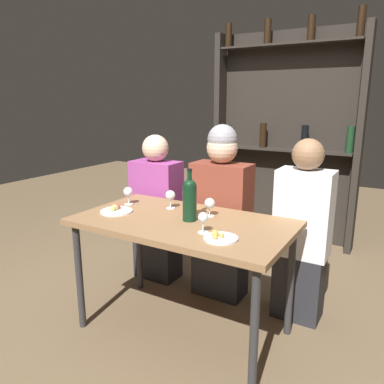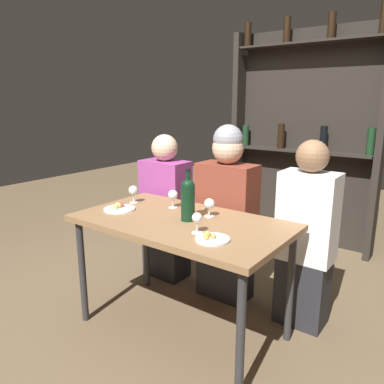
{
  "view_description": "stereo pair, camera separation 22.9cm",
  "coord_description": "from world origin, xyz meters",
  "px_view_note": "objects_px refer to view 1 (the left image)",
  "views": [
    {
      "loc": [
        1.13,
        -1.81,
        1.44
      ],
      "look_at": [
        0.0,
        0.11,
        0.89
      ],
      "focal_mm": 35.0,
      "sensor_mm": 36.0,
      "label": 1
    },
    {
      "loc": [
        1.32,
        -1.68,
        1.44
      ],
      "look_at": [
        0.0,
        0.11,
        0.89
      ],
      "focal_mm": 35.0,
      "sensor_mm": 36.0,
      "label": 2
    }
  ],
  "objects_px": {
    "seated_person_center": "(221,215)",
    "wine_glass_1": "(170,196)",
    "food_plate_0": "(116,210)",
    "wine_glass_0": "(203,219)",
    "seated_person_left": "(157,212)",
    "wine_glass_2": "(210,204)",
    "seated_person_right": "(302,236)",
    "wine_glass_3": "(128,192)",
    "food_plate_1": "(220,238)",
    "wine_bottle": "(190,198)"
  },
  "relations": [
    {
      "from": "seated_person_right",
      "to": "food_plate_1",
      "type": "bearing_deg",
      "value": -109.34
    },
    {
      "from": "wine_glass_1",
      "to": "food_plate_1",
      "type": "height_order",
      "value": "wine_glass_1"
    },
    {
      "from": "wine_bottle",
      "to": "seated_person_right",
      "type": "bearing_deg",
      "value": 43.65
    },
    {
      "from": "wine_bottle",
      "to": "wine_glass_2",
      "type": "xyz_separation_m",
      "value": [
        0.06,
        0.13,
        -0.06
      ]
    },
    {
      "from": "wine_glass_2",
      "to": "food_plate_1",
      "type": "distance_m",
      "value": 0.4
    },
    {
      "from": "wine_glass_3",
      "to": "food_plate_0",
      "type": "height_order",
      "value": "wine_glass_3"
    },
    {
      "from": "wine_glass_1",
      "to": "food_plate_1",
      "type": "distance_m",
      "value": 0.64
    },
    {
      "from": "wine_glass_1",
      "to": "wine_glass_2",
      "type": "xyz_separation_m",
      "value": [
        0.3,
        -0.02,
        -0.01
      ]
    },
    {
      "from": "food_plate_1",
      "to": "wine_glass_0",
      "type": "bearing_deg",
      "value": 161.47
    },
    {
      "from": "seated_person_center",
      "to": "wine_glass_1",
      "type": "bearing_deg",
      "value": -117.86
    },
    {
      "from": "wine_glass_3",
      "to": "food_plate_1",
      "type": "relative_size",
      "value": 0.68
    },
    {
      "from": "wine_glass_3",
      "to": "wine_glass_1",
      "type": "bearing_deg",
      "value": 12.11
    },
    {
      "from": "wine_glass_1",
      "to": "seated_person_left",
      "type": "bearing_deg",
      "value": 136.03
    },
    {
      "from": "wine_bottle",
      "to": "wine_glass_3",
      "type": "distance_m",
      "value": 0.55
    },
    {
      "from": "wine_glass_3",
      "to": "seated_person_center",
      "type": "xyz_separation_m",
      "value": [
        0.5,
        0.43,
        -0.2
      ]
    },
    {
      "from": "food_plate_0",
      "to": "seated_person_center",
      "type": "relative_size",
      "value": 0.16
    },
    {
      "from": "wine_glass_0",
      "to": "food_plate_1",
      "type": "bearing_deg",
      "value": -18.53
    },
    {
      "from": "food_plate_0",
      "to": "seated_person_left",
      "type": "xyz_separation_m",
      "value": [
        -0.12,
        0.61,
        -0.19
      ]
    },
    {
      "from": "food_plate_0",
      "to": "seated_person_left",
      "type": "height_order",
      "value": "seated_person_left"
    },
    {
      "from": "wine_bottle",
      "to": "seated_person_right",
      "type": "relative_size",
      "value": 0.26
    },
    {
      "from": "food_plate_0",
      "to": "food_plate_1",
      "type": "bearing_deg",
      "value": -7.11
    },
    {
      "from": "food_plate_1",
      "to": "seated_person_center",
      "type": "xyz_separation_m",
      "value": [
        -0.34,
        0.71,
        -0.12
      ]
    },
    {
      "from": "wine_glass_1",
      "to": "food_plate_0",
      "type": "height_order",
      "value": "wine_glass_1"
    },
    {
      "from": "wine_glass_0",
      "to": "wine_glass_3",
      "type": "height_order",
      "value": "wine_glass_3"
    },
    {
      "from": "wine_bottle",
      "to": "seated_person_center",
      "type": "xyz_separation_m",
      "value": [
        -0.05,
        0.52,
        -0.25
      ]
    },
    {
      "from": "food_plate_0",
      "to": "seated_person_right",
      "type": "height_order",
      "value": "seated_person_right"
    },
    {
      "from": "wine_bottle",
      "to": "seated_person_right",
      "type": "xyz_separation_m",
      "value": [
        0.54,
        0.52,
        -0.3
      ]
    },
    {
      "from": "wine_glass_2",
      "to": "wine_glass_3",
      "type": "distance_m",
      "value": 0.61
    },
    {
      "from": "food_plate_1",
      "to": "seated_person_right",
      "type": "height_order",
      "value": "seated_person_right"
    },
    {
      "from": "seated_person_right",
      "to": "wine_bottle",
      "type": "bearing_deg",
      "value": -136.35
    },
    {
      "from": "seated_person_left",
      "to": "seated_person_right",
      "type": "distance_m",
      "value": 1.16
    },
    {
      "from": "wine_glass_0",
      "to": "seated_person_center",
      "type": "relative_size",
      "value": 0.09
    },
    {
      "from": "wine_glass_2",
      "to": "seated_person_right",
      "type": "xyz_separation_m",
      "value": [
        0.48,
        0.39,
        -0.24
      ]
    },
    {
      "from": "wine_bottle",
      "to": "wine_glass_2",
      "type": "distance_m",
      "value": 0.16
    },
    {
      "from": "wine_glass_0",
      "to": "seated_person_right",
      "type": "bearing_deg",
      "value": 60.91
    },
    {
      "from": "seated_person_left",
      "to": "seated_person_right",
      "type": "xyz_separation_m",
      "value": [
        1.16,
        -0.0,
        0.02
      ]
    },
    {
      "from": "wine_bottle",
      "to": "wine_glass_2",
      "type": "height_order",
      "value": "wine_bottle"
    },
    {
      "from": "food_plate_0",
      "to": "wine_glass_0",
      "type": "bearing_deg",
      "value": -4.93
    },
    {
      "from": "wine_bottle",
      "to": "food_plate_1",
      "type": "bearing_deg",
      "value": -32.65
    },
    {
      "from": "food_plate_0",
      "to": "food_plate_1",
      "type": "relative_size",
      "value": 1.13
    },
    {
      "from": "wine_glass_1",
      "to": "food_plate_1",
      "type": "xyz_separation_m",
      "value": [
        0.53,
        -0.34,
        -0.08
      ]
    },
    {
      "from": "wine_bottle",
      "to": "food_plate_0",
      "type": "distance_m",
      "value": 0.52
    },
    {
      "from": "seated_person_right",
      "to": "food_plate_0",
      "type": "bearing_deg",
      "value": -149.66
    },
    {
      "from": "food_plate_0",
      "to": "food_plate_1",
      "type": "height_order",
      "value": "food_plate_0"
    },
    {
      "from": "wine_glass_2",
      "to": "seated_person_right",
      "type": "bearing_deg",
      "value": 38.92
    },
    {
      "from": "wine_glass_2",
      "to": "food_plate_0",
      "type": "bearing_deg",
      "value": -158.42
    },
    {
      "from": "wine_glass_2",
      "to": "food_plate_1",
      "type": "bearing_deg",
      "value": -54.28
    },
    {
      "from": "seated_person_left",
      "to": "food_plate_1",
      "type": "bearing_deg",
      "value": -37.75
    },
    {
      "from": "wine_glass_3",
      "to": "seated_person_right",
      "type": "bearing_deg",
      "value": 21.66
    },
    {
      "from": "wine_glass_1",
      "to": "wine_bottle",
      "type": "bearing_deg",
      "value": -32.51
    }
  ]
}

